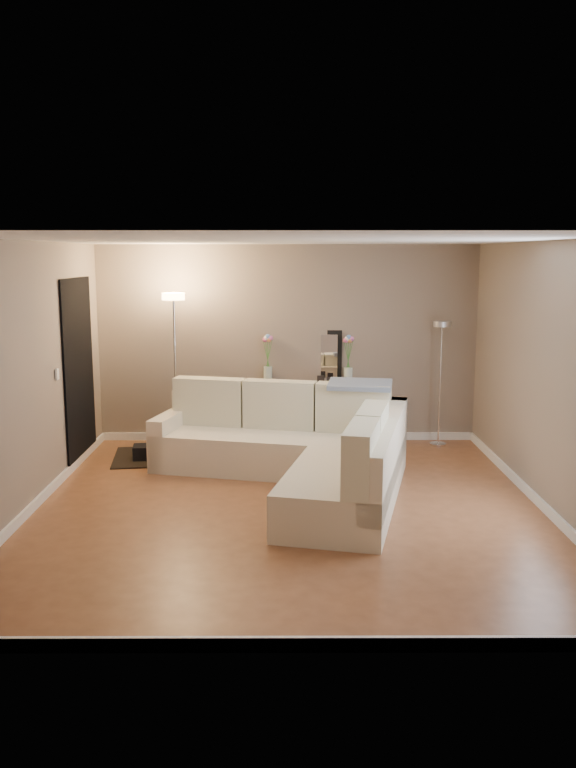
{
  "coord_description": "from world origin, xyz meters",
  "views": [
    {
      "loc": [
        -0.03,
        -7.08,
        2.46
      ],
      "look_at": [
        0.0,
        0.8,
        1.1
      ],
      "focal_mm": 35.0,
      "sensor_mm": 36.0,
      "label": 1
    }
  ],
  "objects_px": {
    "floor_lamp_unlit": "(441,358)",
    "floor_lamp_lit": "(174,340)",
    "sectional_sofa": "(303,450)",
    "console_table": "(302,410)"
  },
  "relations": [
    {
      "from": "floor_lamp_lit",
      "to": "floor_lamp_unlit",
      "type": "distance_m",
      "value": 3.41
    },
    {
      "from": "floor_lamp_lit",
      "to": "floor_lamp_unlit",
      "type": "relative_size",
      "value": 1.23
    },
    {
      "from": "floor_lamp_unlit",
      "to": "floor_lamp_lit",
      "type": "bearing_deg",
      "value": -177.1
    },
    {
      "from": "floor_lamp_unlit",
      "to": "sectional_sofa",
      "type": "bearing_deg",
      "value": -138.03
    },
    {
      "from": "sectional_sofa",
      "to": "floor_lamp_lit",
      "type": "bearing_deg",
      "value": 137.41
    },
    {
      "from": "console_table",
      "to": "floor_lamp_unlit",
      "type": "height_order",
      "value": "floor_lamp_unlit"
    },
    {
      "from": "floor_lamp_lit",
      "to": "floor_lamp_unlit",
      "type": "bearing_deg",
      "value": 2.9
    },
    {
      "from": "console_table",
      "to": "floor_lamp_lit",
      "type": "relative_size",
      "value": 0.64
    },
    {
      "from": "console_table",
      "to": "floor_lamp_unlit",
      "type": "bearing_deg",
      "value": -6.0
    },
    {
      "from": "console_table",
      "to": "floor_lamp_lit",
      "type": "distance_m",
      "value": 1.92
    }
  ]
}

